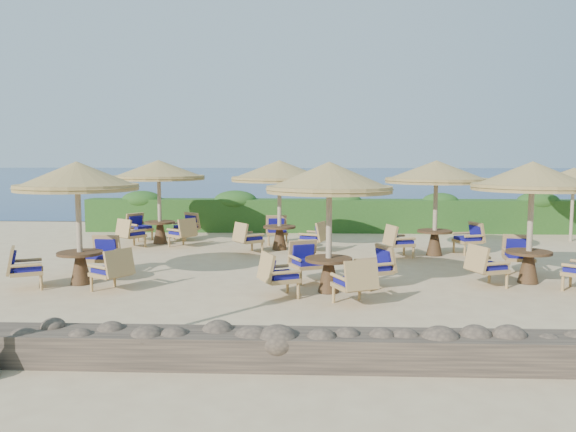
% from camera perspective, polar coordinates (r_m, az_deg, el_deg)
% --- Properties ---
extents(ground, '(120.00, 120.00, 0.00)m').
position_cam_1_polar(ground, '(13.65, 5.27, -5.61)').
color(ground, '#D2B685').
rests_on(ground, ground).
extents(sea, '(160.00, 160.00, 0.00)m').
position_cam_1_polar(sea, '(83.41, 2.90, 4.11)').
color(sea, '#0C1F4E').
rests_on(sea, ground).
extents(hedge, '(18.00, 0.90, 1.20)m').
position_cam_1_polar(hedge, '(20.68, 4.30, 0.04)').
color(hedge, '#1E4416').
rests_on(hedge, ground).
extents(stone_wall, '(15.00, 0.65, 0.44)m').
position_cam_1_polar(stone_wall, '(7.62, 7.63, -13.38)').
color(stone_wall, brown).
rests_on(stone_wall, ground).
extents(extra_parasol, '(2.30, 2.30, 2.41)m').
position_cam_1_polar(extra_parasol, '(20.41, 27.04, 3.74)').
color(extra_parasol, tan).
rests_on(extra_parasol, ground).
extents(cafe_set_0, '(2.77, 2.72, 2.65)m').
position_cam_1_polar(cafe_set_0, '(12.79, -20.57, 1.67)').
color(cafe_set_0, tan).
rests_on(cafe_set_0, ground).
extents(cafe_set_1, '(2.84, 2.84, 2.65)m').
position_cam_1_polar(cafe_set_1, '(11.28, 4.20, 0.99)').
color(cafe_set_1, tan).
rests_on(cafe_set_1, ground).
extents(cafe_set_2, '(2.74, 2.72, 2.65)m').
position_cam_1_polar(cafe_set_2, '(13.17, 23.49, 1.64)').
color(cafe_set_2, tan).
rests_on(cafe_set_2, ground).
extents(cafe_set_3, '(2.92, 2.92, 2.65)m').
position_cam_1_polar(cafe_set_3, '(18.18, -12.98, 3.05)').
color(cafe_set_3, tan).
rests_on(cafe_set_3, ground).
extents(cafe_set_4, '(2.88, 2.88, 2.65)m').
position_cam_1_polar(cafe_set_4, '(16.53, -0.88, 3.18)').
color(cafe_set_4, tan).
rests_on(cafe_set_4, ground).
extents(cafe_set_5, '(2.88, 2.85, 2.65)m').
position_cam_1_polar(cafe_set_5, '(16.07, 14.81, 3.23)').
color(cafe_set_5, tan).
rests_on(cafe_set_5, ground).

